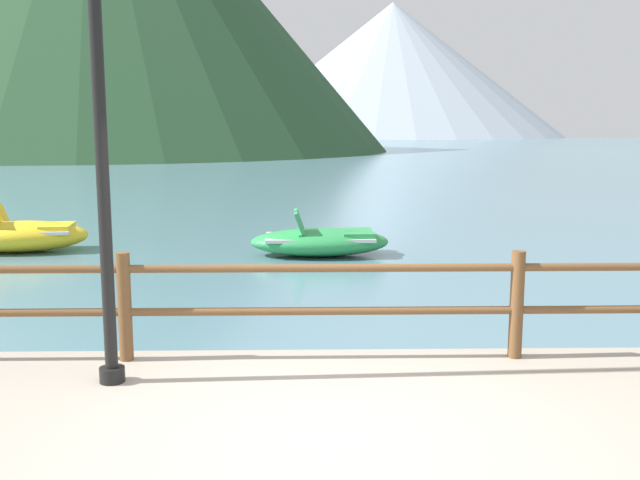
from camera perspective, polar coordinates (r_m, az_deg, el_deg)
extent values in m
plane|color=slate|center=(44.57, -1.05, 5.98)|extent=(200.00, 200.00, 0.00)
cylinder|color=brown|center=(6.44, -15.24, -5.13)|extent=(0.12, 0.12, 0.95)
cylinder|color=brown|center=(6.51, 15.32, -4.97)|extent=(0.12, 0.12, 0.95)
cylinder|color=brown|center=(6.17, 0.14, -2.24)|extent=(23.80, 0.07, 0.07)
cylinder|color=brown|center=(6.26, 0.14, -5.66)|extent=(23.80, 0.07, 0.07)
cylinder|color=black|center=(5.72, -17.10, 10.22)|extent=(0.10, 0.10, 4.35)
cylinder|color=black|center=(6.04, -16.15, -10.21)|extent=(0.20, 0.20, 0.12)
ellipsoid|color=green|center=(13.49, -0.03, -0.15)|extent=(2.61, 1.33, 0.51)
cube|color=silver|center=(13.48, -0.03, 0.22)|extent=(2.04, 1.09, 0.06)
cube|color=#339956|center=(13.20, -0.83, 0.34)|extent=(0.41, 0.41, 0.08)
cube|color=#339956|center=(13.17, -1.61, 1.28)|extent=(0.21, 0.40, 0.43)
cube|color=#339956|center=(13.71, -0.88, 0.67)|extent=(0.41, 0.41, 0.08)
cube|color=#339956|center=(13.68, -1.64, 1.57)|extent=(0.21, 0.40, 0.43)
cube|color=green|center=(13.51, 2.99, 0.49)|extent=(0.59, 0.91, 0.12)
ellipsoid|color=yellow|center=(15.06, -22.69, 0.28)|extent=(2.69, 1.52, 0.60)
cube|color=silver|center=(15.04, -22.71, 0.67)|extent=(2.10, 1.24, 0.06)
cube|color=yellow|center=(14.85, -23.67, 0.78)|extent=(0.45, 0.45, 0.08)
cube|color=yellow|center=(15.31, -23.21, 1.04)|extent=(0.45, 0.45, 0.08)
cube|color=yellow|center=(15.33, -23.91, 1.84)|extent=(0.26, 0.42, 0.43)
cube|color=yellow|center=(14.88, -20.11, 0.97)|extent=(0.66, 0.91, 0.12)
cone|color=#284C2D|center=(77.60, -7.63, 14.28)|extent=(29.91, 29.91, 19.09)
cone|color=#9EADBC|center=(155.83, 5.73, 13.24)|extent=(70.85, 70.85, 27.63)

